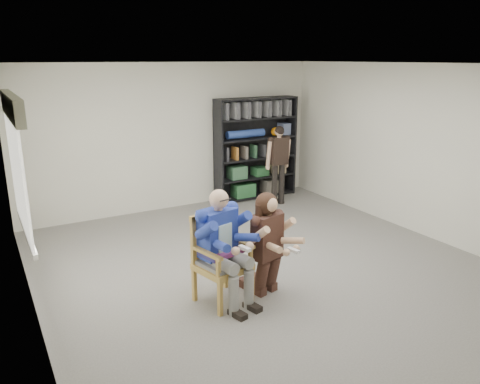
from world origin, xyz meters
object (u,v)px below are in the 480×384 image
standing_man (278,166)px  bookshelf (256,149)px  armchair (223,260)px  seated_man (223,247)px  kneeling_woman (269,246)px

standing_man → bookshelf: bearing=103.0°
armchair → seated_man: (0.00, 0.00, 0.16)m
seated_man → bookshelf: bookshelf is taller
armchair → kneeling_woman: size_ratio=0.84×
bookshelf → standing_man: bookshelf is taller
kneeling_woman → bookshelf: 4.29m
kneeling_woman → bookshelf: size_ratio=0.62×
seated_man → armchair: bearing=0.0°
seated_man → standing_man: bearing=33.2°
bookshelf → standing_man: (0.13, -0.65, -0.25)m
bookshelf → standing_man: bearing=-78.4°
kneeling_woman → standing_man: 3.80m
armchair → seated_man: 0.16m
kneeling_woman → standing_man: bearing=40.8°
seated_man → bookshelf: size_ratio=0.68×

